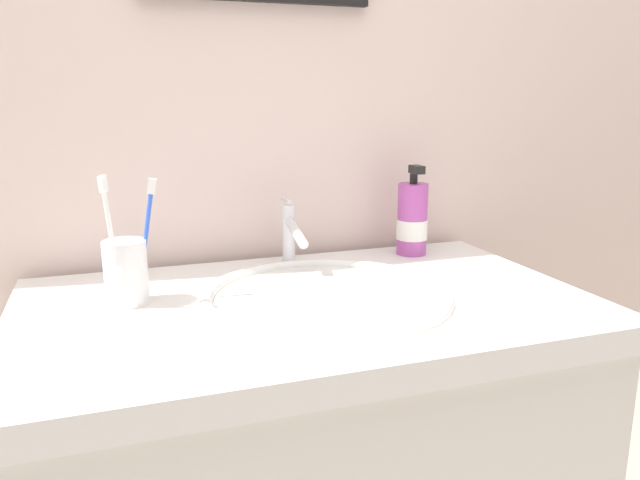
# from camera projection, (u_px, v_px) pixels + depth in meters

# --- Properties ---
(tiled_wall_back) EXTENTS (2.11, 0.04, 2.40)m
(tiled_wall_back) POSITION_uv_depth(u_px,v_px,m) (256.00, 72.00, 1.21)
(tiled_wall_back) COLOR beige
(tiled_wall_back) RESTS_ON ground
(sink_basin) EXTENTS (0.42, 0.42, 0.11)m
(sink_basin) POSITION_uv_depth(u_px,v_px,m) (326.00, 318.00, 1.02)
(sink_basin) COLOR white
(sink_basin) RESTS_ON vanity_counter
(faucet) EXTENTS (0.02, 0.14, 0.13)m
(faucet) POSITION_uv_depth(u_px,v_px,m) (291.00, 233.00, 1.18)
(faucet) COLOR silver
(faucet) RESTS_ON sink_basin
(toothbrush_cup) EXTENTS (0.07, 0.07, 0.10)m
(toothbrush_cup) POSITION_uv_depth(u_px,v_px,m) (126.00, 273.00, 0.97)
(toothbrush_cup) COLOR white
(toothbrush_cup) RESTS_ON vanity_counter
(toothbrush_white) EXTENTS (0.03, 0.03, 0.21)m
(toothbrush_white) POSITION_uv_depth(u_px,v_px,m) (111.00, 235.00, 0.92)
(toothbrush_white) COLOR white
(toothbrush_white) RESTS_ON toothbrush_cup
(toothbrush_blue) EXTENTS (0.04, 0.01, 0.19)m
(toothbrush_blue) POSITION_uv_depth(u_px,v_px,m) (146.00, 232.00, 0.97)
(toothbrush_blue) COLOR blue
(toothbrush_blue) RESTS_ON toothbrush_cup
(soap_dispenser) EXTENTS (0.06, 0.06, 0.19)m
(soap_dispenser) POSITION_uv_depth(u_px,v_px,m) (412.00, 220.00, 1.27)
(soap_dispenser) COLOR #B24CA5
(soap_dispenser) RESTS_ON vanity_counter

